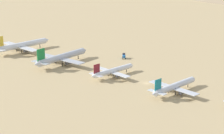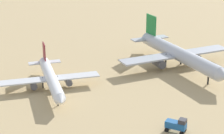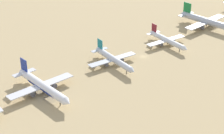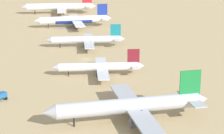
{
  "view_description": "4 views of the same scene",
  "coord_description": "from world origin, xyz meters",
  "px_view_note": "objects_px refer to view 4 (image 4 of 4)",
  "views": [
    {
      "loc": [
        -195.01,
        -123.83,
        79.74
      ],
      "look_at": [
        -2.86,
        25.01,
        6.74
      ],
      "focal_mm": 61.8,
      "sensor_mm": 36.0,
      "label": 1
    },
    {
      "loc": [
        116.9,
        -9.15,
        50.96
      ],
      "look_at": [
        -1.81,
        46.63,
        4.21
      ],
      "focal_mm": 66.86,
      "sensor_mm": 36.0,
      "label": 2
    },
    {
      "loc": [
        157.49,
        -174.91,
        111.51
      ],
      "look_at": [
        4.21,
        -31.8,
        5.03
      ],
      "focal_mm": 64.14,
      "sensor_mm": 36.0,
      "label": 3
    },
    {
      "loc": [
        32.45,
        194.9,
        56.85
      ],
      "look_at": [
        -5.13,
        33.15,
        5.82
      ],
      "focal_mm": 69.97,
      "sensor_mm": 36.0,
      "label": 4
    }
  ],
  "objects_px": {
    "parked_jet_1": "(74,20)",
    "parked_jet_2": "(87,40)",
    "parked_jet_0": "(60,7)",
    "parked_jet_4": "(131,106)",
    "parked_jet_3": "(100,67)"
  },
  "relations": [
    {
      "from": "parked_jet_0",
      "to": "parked_jet_1",
      "type": "height_order",
      "value": "parked_jet_0"
    },
    {
      "from": "parked_jet_0",
      "to": "parked_jet_1",
      "type": "xyz_separation_m",
      "value": [
        -3.26,
        49.32,
        -0.58
      ]
    },
    {
      "from": "parked_jet_0",
      "to": "parked_jet_2",
      "type": "xyz_separation_m",
      "value": [
        -2.19,
        101.12,
        -1.29
      ]
    },
    {
      "from": "parked_jet_0",
      "to": "parked_jet_2",
      "type": "height_order",
      "value": "parked_jet_0"
    },
    {
      "from": "parked_jet_2",
      "to": "parked_jet_4",
      "type": "height_order",
      "value": "parked_jet_4"
    },
    {
      "from": "parked_jet_2",
      "to": "parked_jet_4",
      "type": "xyz_separation_m",
      "value": [
        2.61,
        95.3,
        1.2
      ]
    },
    {
      "from": "parked_jet_4",
      "to": "parked_jet_1",
      "type": "bearing_deg",
      "value": -91.43
    },
    {
      "from": "parked_jet_2",
      "to": "parked_jet_4",
      "type": "distance_m",
      "value": 95.34
    },
    {
      "from": "parked_jet_1",
      "to": "parked_jet_2",
      "type": "distance_m",
      "value": 51.82
    },
    {
      "from": "parked_jet_1",
      "to": "parked_jet_2",
      "type": "xyz_separation_m",
      "value": [
        1.07,
        51.8,
        -0.71
      ]
    },
    {
      "from": "parked_jet_0",
      "to": "parked_jet_4",
      "type": "bearing_deg",
      "value": 89.88
    },
    {
      "from": "parked_jet_1",
      "to": "parked_jet_3",
      "type": "relative_size",
      "value": 1.27
    },
    {
      "from": "parked_jet_0",
      "to": "parked_jet_2",
      "type": "relative_size",
      "value": 1.32
    },
    {
      "from": "parked_jet_0",
      "to": "parked_jet_4",
      "type": "distance_m",
      "value": 196.42
    },
    {
      "from": "parked_jet_2",
      "to": "parked_jet_3",
      "type": "distance_m",
      "value": 47.87
    }
  ]
}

